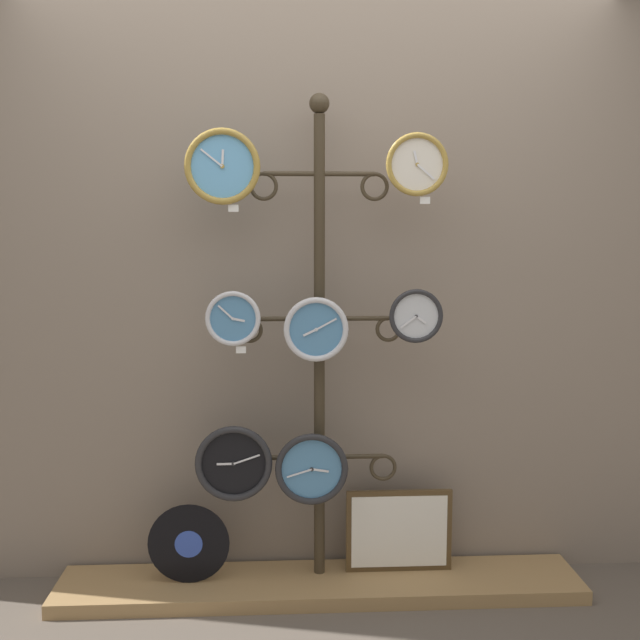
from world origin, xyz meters
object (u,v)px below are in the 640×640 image
Objects in this scene: clock_bottom_left at (234,463)px; clock_middle_left at (233,318)px; clock_middle_right at (416,316)px; vinyl_record at (189,544)px; picture_frame at (399,531)px; clock_bottom_center at (312,469)px; display_stand at (319,401)px; clock_top_right at (417,165)px; clock_top_left at (222,167)px; clock_middle_center at (316,329)px.

clock_middle_left is at bearing 76.29° from clock_bottom_left.
clock_middle_right is 0.65× the size of vinyl_record.
clock_middle_right is 0.95m from picture_frame.
clock_bottom_left is 0.32m from clock_bottom_center.
display_stand is 1.04m from clock_top_right.
picture_frame is at bearing 7.09° from clock_bottom_left.
display_stand reaches higher than clock_top_left.
clock_top_right reaches higher than clock_middle_center.
clock_bottom_center is at bearing -5.56° from clock_middle_left.
display_stand is 0.43m from clock_bottom_left.
clock_bottom_left is at bearing 179.25° from clock_middle_right.
clock_top_left is 1.26m from clock_bottom_center.
picture_frame is (0.34, -0.00, -0.57)m from display_stand.
display_stand reaches higher than vinyl_record.
clock_middle_right is at bearing -14.61° from display_stand.
clock_middle_center is at bearing 176.81° from clock_top_right.
picture_frame is (0.38, 0.10, -0.31)m from clock_bottom_center.
clock_middle_center reaches higher than vinyl_record.
clock_bottom_left is 0.93× the size of vinyl_record.
display_stand is at bearing 164.46° from clock_top_right.
clock_top_left is at bearing 169.90° from clock_bottom_left.
clock_middle_left is at bearing 178.44° from clock_middle_center.
vinyl_record is 0.89m from picture_frame.
clock_middle_left is 0.69m from clock_bottom_center.
picture_frame is (0.70, 0.09, -0.34)m from clock_bottom_left.
clock_top_left is 0.76m from clock_top_right.
clock_bottom_left is (-0.35, -0.09, -0.23)m from display_stand.
clock_top_right is at bearing -3.19° from clock_middle_center.
display_stand is 7.88× the size of clock_middle_center.
display_stand is 0.32m from clock_middle_center.
vinyl_record is at bearing 174.69° from clock_top_left.
clock_middle_left reaches higher than vinyl_record.
clock_bottom_left is at bearing -172.91° from picture_frame.
clock_top_right is at bearing -0.08° from clock_bottom_center.
clock_top_right is at bearing -2.45° from clock_middle_left.
clock_middle_center is 0.40m from clock_middle_right.
vinyl_record is (-0.53, 0.01, -0.89)m from clock_middle_center.
clock_top_right is at bearing -15.54° from display_stand.
clock_top_left reaches higher than clock_bottom_left.
clock_top_left is 0.99× the size of clock_bottom_center.
clock_bottom_left is at bearing -10.10° from clock_top_left.
clock_middle_right reaches higher than picture_frame.
clock_middle_right is (0.40, -0.02, 0.05)m from clock_middle_center.
display_stand is at bearing 12.56° from clock_top_left.
picture_frame is (-0.04, 0.10, -0.94)m from clock_middle_right.
display_stand is at bearing 14.29° from clock_bottom_left.
clock_bottom_left reaches higher than clock_bottom_center.
clock_middle_left is 1.16m from picture_frame.
clock_middle_right reaches higher than clock_bottom_left.
clock_top_right reaches higher than clock_bottom_center.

